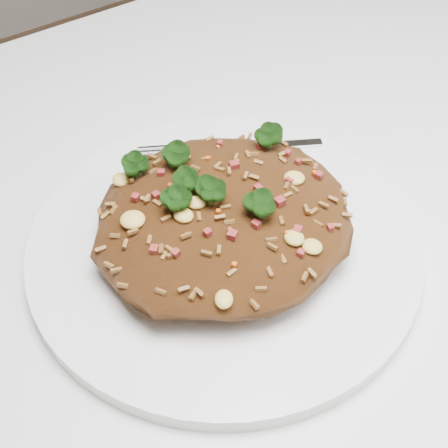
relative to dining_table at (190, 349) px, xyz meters
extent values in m
cube|color=silver|center=(0.00, 0.00, 0.07)|extent=(1.20, 0.80, 0.04)
cylinder|color=olive|center=(0.54, 0.34, -0.30)|extent=(0.06, 0.06, 0.71)
cylinder|color=white|center=(0.04, 0.01, 0.10)|extent=(0.30, 0.30, 0.01)
ellipsoid|color=brown|center=(0.04, 0.01, 0.13)|extent=(0.20, 0.18, 0.04)
ellipsoid|color=#0F3607|center=(0.01, 0.08, 0.15)|extent=(0.02, 0.02, 0.02)
ellipsoid|color=#0F3607|center=(0.06, -0.02, 0.16)|extent=(0.02, 0.02, 0.02)
ellipsoid|color=#0F3607|center=(0.01, 0.02, 0.16)|extent=(0.02, 0.02, 0.02)
ellipsoid|color=#0F3607|center=(0.03, 0.01, 0.16)|extent=(0.02, 0.02, 0.02)
ellipsoid|color=#0F3607|center=(0.03, 0.03, 0.16)|extent=(0.02, 0.02, 0.02)
ellipsoid|color=#0F3607|center=(0.04, 0.06, 0.15)|extent=(0.02, 0.02, 0.02)
ellipsoid|color=#0F3607|center=(0.11, 0.05, 0.15)|extent=(0.02, 0.02, 0.02)
cube|color=silver|center=(0.15, 0.07, 0.11)|extent=(0.09, 0.06, 0.00)
cube|color=silver|center=(0.06, 0.12, 0.11)|extent=(0.04, 0.03, 0.00)
camera|label=1|loc=(-0.14, -0.25, 0.46)|focal=50.00mm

